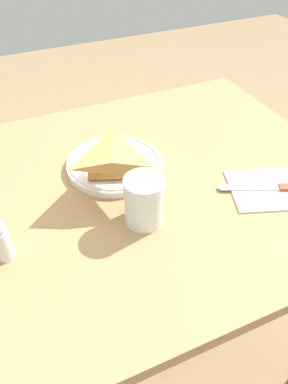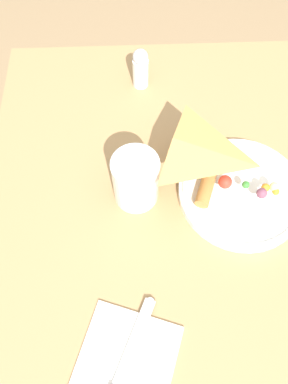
{
  "view_description": "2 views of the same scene",
  "coord_description": "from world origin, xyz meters",
  "px_view_note": "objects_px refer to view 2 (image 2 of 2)",
  "views": [
    {
      "loc": [
        0.28,
        0.59,
        1.31
      ],
      "look_at": [
        0.06,
        0.09,
        0.83
      ],
      "focal_mm": 35.0,
      "sensor_mm": 36.0,
      "label": 1
    },
    {
      "loc": [
        -0.25,
        0.11,
        1.36
      ],
      "look_at": [
        0.05,
        0.1,
        0.81
      ],
      "focal_mm": 35.0,
      "sensor_mm": 36.0,
      "label": 2
    }
  ],
  "objects_px": {
    "milk_glass": "(136,181)",
    "napkin_folded": "(124,369)",
    "salt_shaker": "(141,68)",
    "plate_pizza": "(242,190)",
    "butter_knife": "(121,377)",
    "dining_table": "(193,252)"
  },
  "relations": [
    {
      "from": "milk_glass",
      "to": "napkin_folded",
      "type": "distance_m",
      "value": 0.29
    },
    {
      "from": "napkin_folded",
      "to": "salt_shaker",
      "type": "distance_m",
      "value": 0.55
    },
    {
      "from": "milk_glass",
      "to": "napkin_folded",
      "type": "height_order",
      "value": "milk_glass"
    },
    {
      "from": "plate_pizza",
      "to": "salt_shaker",
      "type": "relative_size",
      "value": 2.5
    },
    {
      "from": "butter_knife",
      "to": "salt_shaker",
      "type": "distance_m",
      "value": 0.56
    },
    {
      "from": "milk_glass",
      "to": "salt_shaker",
      "type": "height_order",
      "value": "milk_glass"
    },
    {
      "from": "milk_glass",
      "to": "butter_knife",
      "type": "xyz_separation_m",
      "value": [
        -0.29,
        0.03,
        -0.04
      ]
    },
    {
      "from": "plate_pizza",
      "to": "milk_glass",
      "type": "distance_m",
      "value": 0.19
    },
    {
      "from": "dining_table",
      "to": "butter_knife",
      "type": "height_order",
      "value": "butter_knife"
    },
    {
      "from": "plate_pizza",
      "to": "napkin_folded",
      "type": "xyz_separation_m",
      "value": [
        -0.27,
        0.21,
        -0.01
      ]
    },
    {
      "from": "napkin_folded",
      "to": "salt_shaker",
      "type": "bearing_deg",
      "value": -4.54
    },
    {
      "from": "napkin_folded",
      "to": "milk_glass",
      "type": "bearing_deg",
      "value": -5.24
    },
    {
      "from": "plate_pizza",
      "to": "napkin_folded",
      "type": "bearing_deg",
      "value": 142.42
    },
    {
      "from": "butter_knife",
      "to": "plate_pizza",
      "type": "bearing_deg",
      "value": -12.92
    },
    {
      "from": "dining_table",
      "to": "napkin_folded",
      "type": "xyz_separation_m",
      "value": [
        -0.22,
        0.14,
        0.14
      ]
    },
    {
      "from": "dining_table",
      "to": "milk_glass",
      "type": "height_order",
      "value": "milk_glass"
    },
    {
      "from": "napkin_folded",
      "to": "butter_knife",
      "type": "distance_m",
      "value": 0.01
    },
    {
      "from": "milk_glass",
      "to": "salt_shaker",
      "type": "distance_m",
      "value": 0.26
    },
    {
      "from": "butter_knife",
      "to": "dining_table",
      "type": "bearing_deg",
      "value": -7.8
    },
    {
      "from": "dining_table",
      "to": "napkin_folded",
      "type": "height_order",
      "value": "napkin_folded"
    },
    {
      "from": "plate_pizza",
      "to": "salt_shaker",
      "type": "distance_m",
      "value": 0.32
    },
    {
      "from": "plate_pizza",
      "to": "salt_shaker",
      "type": "bearing_deg",
      "value": 31.61
    }
  ]
}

